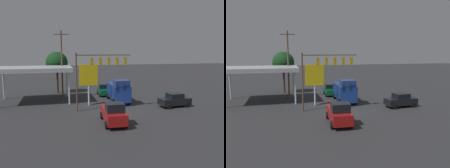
# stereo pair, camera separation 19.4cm
# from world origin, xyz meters

# --- Properties ---
(ground_plane) EXTENTS (200.00, 200.00, 0.00)m
(ground_plane) POSITION_xyz_m (0.00, 0.00, 0.00)
(ground_plane) COLOR #2D2D30
(traffic_signal_assembly) EXTENTS (7.22, 0.43, 7.49)m
(traffic_signal_assembly) POSITION_xyz_m (1.66, -1.98, 5.76)
(traffic_signal_assembly) COLOR brown
(traffic_signal_assembly) RESTS_ON ground
(utility_pole) EXTENTS (2.40, 0.26, 10.93)m
(utility_pole) POSITION_xyz_m (6.14, -10.63, 5.76)
(utility_pole) COLOR brown
(utility_pole) RESTS_ON ground
(gas_station_canopy) EXTENTS (11.18, 7.42, 5.31)m
(gas_station_canopy) POSITION_xyz_m (10.34, -9.17, 4.95)
(gas_station_canopy) COLOR #B2B7BC
(gas_station_canopy) RESTS_ON ground
(price_sign) EXTENTS (2.59, 0.27, 5.84)m
(price_sign) POSITION_xyz_m (2.70, -4.72, 4.16)
(price_sign) COLOR silver
(price_sign) RESTS_ON ground
(sedan_far) EXTENTS (4.52, 2.32, 1.93)m
(sedan_far) POSITION_xyz_m (-8.72, -0.93, 0.95)
(sedan_far) COLOR black
(sedan_far) RESTS_ON ground
(delivery_truck) EXTENTS (2.79, 6.89, 3.58)m
(delivery_truck) POSITION_xyz_m (-2.00, -5.93, 1.69)
(delivery_truck) COLOR navy
(delivery_truck) RESTS_ON ground
(pickup_parked) EXTENTS (2.52, 5.32, 2.40)m
(pickup_parked) POSITION_xyz_m (1.37, 3.86, 1.11)
(pickup_parked) COLOR maroon
(pickup_parked) RESTS_ON ground
(hatchback_crossing) EXTENTS (2.07, 3.86, 1.97)m
(hatchback_crossing) POSITION_xyz_m (-0.90, -11.36, 0.95)
(hatchback_crossing) COLOR #0C592D
(hatchback_crossing) RESTS_ON ground
(street_tree) EXTENTS (3.96, 3.96, 7.63)m
(street_tree) POSITION_xyz_m (6.88, -15.77, 5.62)
(street_tree) COLOR #4C331E
(street_tree) RESTS_ON ground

